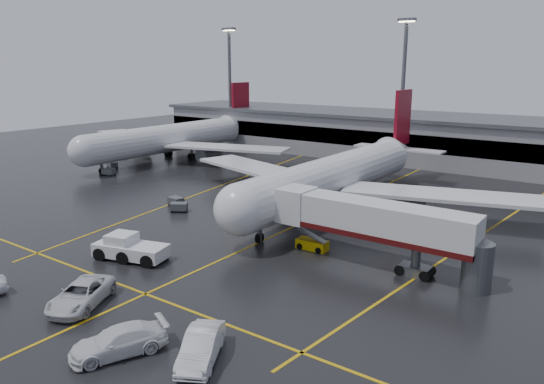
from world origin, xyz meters
The scene contains 21 objects.
ground centered at (0.00, 0.00, 0.00)m, with size 220.00×220.00×0.00m, color black.
apron_line_centre centered at (0.00, 0.00, 0.01)m, with size 0.25×90.00×0.02m, color gold.
apron_line_stop centered at (0.00, -22.00, 0.01)m, with size 60.00×0.25×0.02m, color gold.
apron_line_left centered at (-20.00, 10.00, 0.01)m, with size 0.25×70.00×0.02m, color gold.
apron_line_right centered at (18.00, 10.00, 0.01)m, with size 0.25×70.00×0.02m, color gold.
terminal centered at (0.00, 47.93, 4.32)m, with size 122.00×19.00×8.60m.
light_mast_left centered at (-45.00, 42.00, 14.47)m, with size 3.00×1.20×25.45m.
light_mast_mid centered at (-5.00, 42.00, 14.47)m, with size 3.00×1.20×25.45m.
main_airliner centered at (0.00, 9.70, 4.21)m, with size 48.80×45.60×14.10m.
second_airliner centered at (-42.00, 21.70, 4.21)m, with size 48.80×45.60×14.10m.
jet_bridge centered at (11.87, -6.00, 3.93)m, with size 19.90×3.40×6.05m.
pushback_tractor centered at (-7.09, -17.74, 0.98)m, with size 7.41×4.55×2.47m.
belt_loader centered at (5.43, -5.59, 0.49)m, with size 3.17×1.56×1.99m.
service_van_a centered at (-2.35, -26.13, 0.89)m, with size 2.97×6.44×1.79m, color silver.
service_van_b centered at (5.37, -28.73, 0.87)m, with size 2.45×6.02×1.75m, color white.
service_van_c centered at (10.05, -26.26, 0.91)m, with size 1.94×5.55×1.83m, color silver.
baggage_cart_a centered at (-14.87, -3.76, 0.63)m, with size 2.39×2.20×1.12m.
baggage_cart_b centered at (-17.23, -2.02, 0.63)m, with size 2.19×1.61×1.12m.
baggage_cart_c centered at (-12.34, 6.65, 0.63)m, with size 2.17×1.58×1.12m.
baggage_cart_d centered at (-44.56, 9.05, 0.63)m, with size 2.27×1.79×1.12m.
baggage_cart_e centered at (-39.99, 4.86, 0.63)m, with size 2.28×1.80×1.12m.
Camera 1 is at (29.88, -46.50, 17.60)m, focal length 33.79 mm.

